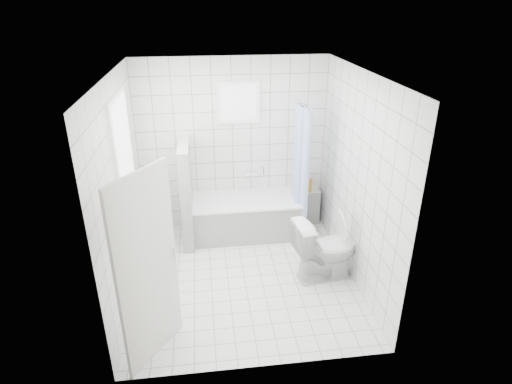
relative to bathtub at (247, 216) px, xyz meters
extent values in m
plane|color=white|center=(-0.17, -1.12, -0.29)|extent=(3.00, 3.00, 0.00)
plane|color=white|center=(-0.17, -1.12, 2.31)|extent=(3.00, 3.00, 0.00)
cube|color=white|center=(-0.17, 0.38, 1.01)|extent=(2.80, 0.02, 2.60)
cube|color=white|center=(-0.17, -2.62, 1.01)|extent=(2.80, 0.02, 2.60)
cube|color=white|center=(-1.57, -1.12, 1.01)|extent=(0.02, 3.00, 2.60)
cube|color=white|center=(1.23, -1.12, 1.01)|extent=(0.02, 3.00, 2.60)
cube|color=white|center=(-1.53, -0.82, 1.31)|extent=(0.01, 0.90, 1.40)
cube|color=white|center=(-0.07, 0.33, 1.66)|extent=(0.50, 0.01, 0.50)
cube|color=white|center=(-1.48, -0.82, 0.57)|extent=(0.18, 1.02, 0.08)
cube|color=silver|center=(-1.19, -2.28, 0.71)|extent=(0.49, 0.68, 2.00)
cube|color=white|center=(0.00, 0.00, -0.02)|extent=(1.62, 0.75, 0.55)
cube|color=white|center=(0.00, 0.00, 0.27)|extent=(1.64, 0.77, 0.03)
cube|color=white|center=(-0.89, -0.05, 0.46)|extent=(0.15, 0.85, 1.50)
cube|color=white|center=(0.97, 0.25, -0.02)|extent=(0.40, 0.24, 0.55)
imported|color=white|center=(0.86, -1.25, 0.13)|extent=(0.88, 0.58, 0.84)
cylinder|color=silver|center=(0.76, -0.02, 1.71)|extent=(0.02, 0.80, 0.02)
cube|color=silver|center=(0.10, 0.33, 0.56)|extent=(0.18, 0.06, 0.06)
imported|color=#36A2F5|center=(-1.47, -1.03, 0.71)|extent=(0.13, 0.13, 0.20)
imported|color=white|center=(-1.47, -0.83, 0.70)|extent=(0.16, 0.16, 0.18)
imported|color=#EC5CBA|center=(-1.47, -1.21, 0.77)|extent=(0.17, 0.16, 0.33)
cylinder|color=red|center=(0.93, 0.28, 0.36)|extent=(0.06, 0.06, 0.21)
cylinder|color=#153BAD|center=(0.99, 0.29, 0.37)|extent=(0.06, 0.06, 0.23)
cylinder|color=green|center=(0.92, 0.19, 0.37)|extent=(0.06, 0.06, 0.23)
cylinder|color=orange|center=(1.00, 0.19, 0.38)|extent=(0.06, 0.06, 0.23)
camera|label=1|loc=(-0.61, -5.72, 3.07)|focal=30.00mm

